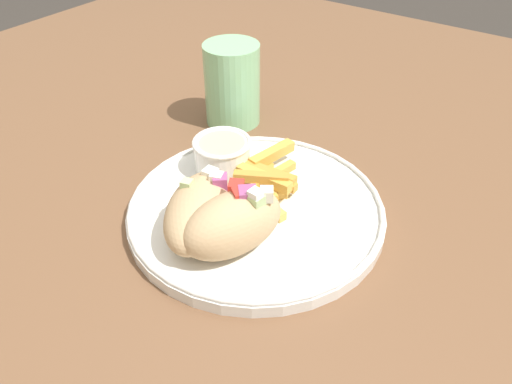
{
  "coord_description": "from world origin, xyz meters",
  "views": [
    {
      "loc": [
        -0.37,
        -0.3,
        1.14
      ],
      "look_at": [
        -0.02,
        -0.05,
        0.81
      ],
      "focal_mm": 35.0,
      "sensor_mm": 36.0,
      "label": 1
    }
  ],
  "objects_px": {
    "plate": "(256,209)",
    "pita_sandwich_near": "(233,222)",
    "fries_pile": "(265,177)",
    "sauce_ramekin": "(222,153)",
    "water_glass": "(232,88)",
    "pita_sandwich_far": "(200,211)"
  },
  "relations": [
    {
      "from": "plate",
      "to": "pita_sandwich_near",
      "type": "xyz_separation_m",
      "value": [
        -0.07,
        -0.02,
        0.04
      ]
    },
    {
      "from": "fries_pile",
      "to": "sauce_ramekin",
      "type": "relative_size",
      "value": 1.76
    },
    {
      "from": "pita_sandwich_near",
      "to": "fries_pile",
      "type": "distance_m",
      "value": 0.11
    },
    {
      "from": "sauce_ramekin",
      "to": "water_glass",
      "type": "relative_size",
      "value": 0.62
    },
    {
      "from": "sauce_ramekin",
      "to": "water_glass",
      "type": "xyz_separation_m",
      "value": [
        0.12,
        0.08,
        0.02
      ]
    },
    {
      "from": "plate",
      "to": "pita_sandwich_near",
      "type": "relative_size",
      "value": 2.31
    },
    {
      "from": "plate",
      "to": "pita_sandwich_far",
      "type": "bearing_deg",
      "value": 160.12
    },
    {
      "from": "fries_pile",
      "to": "plate",
      "type": "bearing_deg",
      "value": -159.55
    },
    {
      "from": "pita_sandwich_near",
      "to": "fries_pile",
      "type": "relative_size",
      "value": 0.99
    },
    {
      "from": "pita_sandwich_far",
      "to": "water_glass",
      "type": "distance_m",
      "value": 0.26
    },
    {
      "from": "fries_pile",
      "to": "water_glass",
      "type": "xyz_separation_m",
      "value": [
        0.12,
        0.14,
        0.03
      ]
    },
    {
      "from": "plate",
      "to": "fries_pile",
      "type": "bearing_deg",
      "value": 20.45
    },
    {
      "from": "water_glass",
      "to": "plate",
      "type": "bearing_deg",
      "value": -135.92
    },
    {
      "from": "sauce_ramekin",
      "to": "plate",
      "type": "bearing_deg",
      "value": -115.32
    },
    {
      "from": "pita_sandwich_near",
      "to": "pita_sandwich_far",
      "type": "distance_m",
      "value": 0.04
    },
    {
      "from": "pita_sandwich_near",
      "to": "pita_sandwich_far",
      "type": "xyz_separation_m",
      "value": [
        -0.0,
        0.04,
        -0.01
      ]
    },
    {
      "from": "sauce_ramekin",
      "to": "pita_sandwich_far",
      "type": "bearing_deg",
      "value": -153.4
    },
    {
      "from": "pita_sandwich_near",
      "to": "water_glass",
      "type": "relative_size",
      "value": 1.08
    },
    {
      "from": "plate",
      "to": "sauce_ramekin",
      "type": "distance_m",
      "value": 0.09
    },
    {
      "from": "plate",
      "to": "water_glass",
      "type": "distance_m",
      "value": 0.22
    },
    {
      "from": "plate",
      "to": "pita_sandwich_near",
      "type": "distance_m",
      "value": 0.08
    },
    {
      "from": "fries_pile",
      "to": "water_glass",
      "type": "height_order",
      "value": "water_glass"
    }
  ]
}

